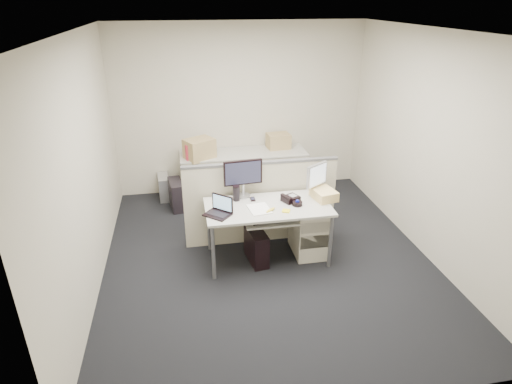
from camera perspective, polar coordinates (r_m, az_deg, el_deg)
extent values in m
cube|color=black|center=(5.49, 1.51, -8.73)|extent=(4.00, 4.50, 0.01)
cube|color=white|center=(4.60, 1.90, 20.69)|extent=(4.00, 4.50, 0.01)
cube|color=beige|center=(7.01, -2.16, 10.87)|extent=(4.00, 0.02, 2.70)
cube|color=beige|center=(2.95, 10.82, -10.25)|extent=(4.00, 0.02, 2.70)
cube|color=beige|center=(4.90, -21.90, 2.91)|extent=(0.02, 4.50, 2.70)
cube|color=beige|center=(5.63, 22.13, 5.58)|extent=(0.02, 4.50, 2.70)
cube|color=beige|center=(5.13, 1.59, -2.00)|extent=(1.50, 0.75, 0.03)
cylinder|color=slate|center=(4.95, -5.71, -8.09)|extent=(0.04, 0.04, 0.70)
cylinder|color=slate|center=(5.51, -6.32, -4.48)|extent=(0.04, 0.04, 0.70)
cylinder|color=slate|center=(5.21, 9.89, -6.52)|extent=(0.04, 0.04, 0.70)
cylinder|color=slate|center=(5.75, 7.75, -3.25)|extent=(0.04, 0.04, 0.70)
cube|color=beige|center=(5.02, 2.00, -3.88)|extent=(0.62, 0.32, 0.02)
cube|color=silver|center=(5.49, 7.09, -4.94)|extent=(0.40, 0.55, 0.65)
cube|color=#BAB098|center=(5.60, 0.65, -1.50)|extent=(2.00, 0.06, 1.10)
cube|color=silver|center=(7.01, -1.66, 2.37)|extent=(2.00, 0.60, 0.72)
cube|color=black|center=(5.27, -1.74, 1.80)|extent=(0.50, 0.23, 0.48)
cube|color=#B7B7BC|center=(5.36, 8.05, 1.57)|extent=(0.38, 0.33, 0.42)
cube|color=black|center=(4.88, -5.21, -1.99)|extent=(0.36, 0.35, 0.21)
cylinder|color=black|center=(5.15, 5.53, -1.54)|extent=(0.16, 0.16, 0.05)
cube|color=black|center=(5.25, 4.63, -0.90)|extent=(0.25, 0.23, 0.06)
cube|color=white|center=(5.03, 0.44, -2.29)|extent=(0.27, 0.33, 0.01)
cube|color=yellow|center=(5.01, 4.04, -2.52)|extent=(0.12, 0.12, 0.01)
cylinder|color=black|center=(5.23, -2.64, -0.21)|extent=(0.10, 0.10, 0.18)
ellipsoid|color=yellow|center=(4.99, 1.95, -2.42)|extent=(0.15, 0.13, 0.04)
cube|color=black|center=(5.27, -0.44, -0.96)|extent=(0.06, 0.11, 0.01)
cube|color=#EFCE7E|center=(5.34, 9.03, -0.31)|extent=(0.31, 0.36, 0.12)
cube|color=black|center=(5.04, 1.55, -3.46)|extent=(0.48, 0.28, 0.02)
cube|color=black|center=(5.31, 0.04, -7.22)|extent=(0.25, 0.48, 0.42)
cube|color=black|center=(6.73, -10.54, -0.34)|extent=(0.26, 0.50, 0.44)
cube|color=#B7B7BC|center=(7.11, -12.17, 0.66)|extent=(0.20, 0.43, 0.39)
cube|color=tan|center=(6.66, -7.55, 5.70)|extent=(0.53, 0.48, 0.32)
cube|color=tan|center=(7.06, 3.00, 6.74)|extent=(0.38, 0.31, 0.26)
cube|color=#B12637|center=(6.68, -9.26, 5.38)|extent=(0.12, 0.28, 0.26)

